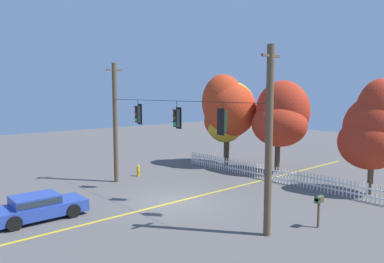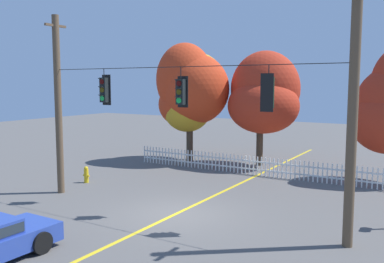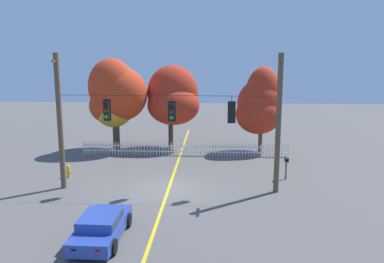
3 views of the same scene
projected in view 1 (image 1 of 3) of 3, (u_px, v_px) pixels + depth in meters
The scene contains 14 objects.
ground at pixel (174, 202), 19.72m from camera, with size 80.00×80.00×0.00m, color #565451.
lane_centerline_stripe at pixel (174, 202), 19.72m from camera, with size 0.16×36.00×0.01m, color gold.
signal_support_span at pixel (174, 129), 19.31m from camera, with size 12.47×1.10×7.71m.
traffic_signal_eastbound_side at pixel (138, 114), 21.79m from camera, with size 0.43×0.38×1.45m.
traffic_signal_northbound_secondary at pixel (177, 118), 19.08m from camera, with size 0.43×0.38×1.45m.
traffic_signal_southbound_primary at pixel (223, 122), 16.61m from camera, with size 0.43×0.38×1.48m.
white_picket_fence at pixel (269, 173), 24.56m from camera, with size 15.61×0.06×1.00m.
autumn_maple_near_fence at pixel (229, 113), 29.69m from camera, with size 4.30×3.76×6.73m.
autumn_maple_mid at pixel (227, 110), 29.41m from camera, with size 4.71×3.83×7.27m.
autumn_oak_far_east at pixel (281, 117), 26.81m from camera, with size 4.28×3.95×6.71m.
autumn_maple_far_west at pixel (374, 130), 21.15m from camera, with size 3.61×3.28×6.62m.
parked_car at pixel (38, 206), 17.01m from camera, with size 1.92×4.20×1.15m.
fire_hydrant at pixel (138, 171), 25.83m from camera, with size 0.38×0.22×0.80m.
roadside_mailbox at pixel (319, 201), 15.90m from camera, with size 0.25×0.44×1.42m.
Camera 1 is at (15.05, -11.99, 5.82)m, focal length 34.59 mm.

